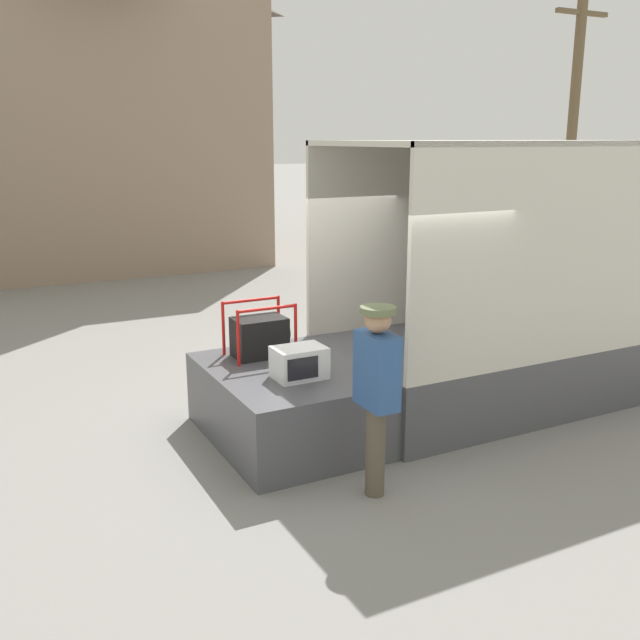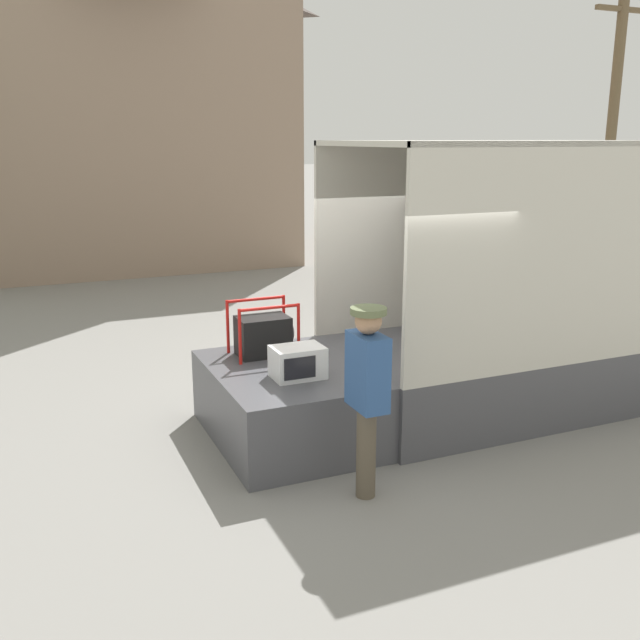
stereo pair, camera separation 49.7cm
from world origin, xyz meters
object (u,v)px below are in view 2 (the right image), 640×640
at_px(box_truck, 596,313).
at_px(utility_pole, 613,120).
at_px(microwave, 298,362).
at_px(portable_generator, 265,335).
at_px(worker_person, 367,382).

bearing_deg(box_truck, utility_pole, 45.12).
relative_size(microwave, utility_pole, 0.07).
relative_size(microwave, portable_generator, 0.73).
distance_m(box_truck, utility_pole, 12.06).
distance_m(portable_generator, utility_pole, 15.08).
xyz_separation_m(microwave, portable_generator, (-0.05, 0.90, 0.07)).
distance_m(box_truck, worker_person, 4.39).
relative_size(box_truck, portable_generator, 8.20).
height_order(worker_person, utility_pole, utility_pole).
xyz_separation_m(portable_generator, utility_pole, (12.65, 7.77, 2.65)).
bearing_deg(worker_person, utility_pole, 38.45).
distance_m(microwave, portable_generator, 0.90).
relative_size(box_truck, utility_pole, 0.84).
bearing_deg(box_truck, worker_person, -159.70).
bearing_deg(microwave, utility_pole, 34.51).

